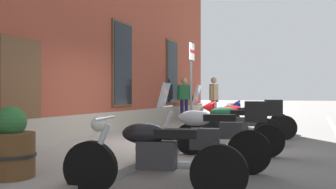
% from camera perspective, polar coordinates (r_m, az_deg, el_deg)
% --- Properties ---
extents(ground_plane, '(140.00, 140.00, 0.00)m').
position_cam_1_polar(ground_plane, '(8.52, 3.22, -8.03)').
color(ground_plane, '#565451').
extents(sidewalk, '(27.08, 2.81, 0.12)m').
position_cam_1_polar(sidewalk, '(9.03, -5.35, -7.17)').
color(sidewalk, gray).
rests_on(sidewalk, ground_plane).
extents(motorcycle_black_naked, '(0.67, 2.14, 0.93)m').
position_cam_1_polar(motorcycle_black_naked, '(4.42, -2.56, -9.33)').
color(motorcycle_black_naked, black).
rests_on(motorcycle_black_naked, ground_plane).
extents(motorcycle_silver_touring, '(0.70, 2.08, 1.38)m').
position_cam_1_polar(motorcycle_silver_touring, '(5.90, 6.07, -6.01)').
color(motorcycle_silver_touring, black).
rests_on(motorcycle_silver_touring, ground_plane).
extents(motorcycle_green_touring, '(0.73, 2.10, 1.38)m').
position_cam_1_polar(motorcycle_green_touring, '(7.50, 9.89, -4.71)').
color(motorcycle_green_touring, black).
rests_on(motorcycle_green_touring, ground_plane).
extents(motorcycle_red_sport, '(0.62, 2.06, 1.07)m').
position_cam_1_polar(motorcycle_red_sport, '(9.07, 9.65, -3.86)').
color(motorcycle_red_sport, black).
rests_on(motorcycle_red_sport, ground_plane).
extents(motorcycle_grey_naked, '(0.62, 2.18, 0.96)m').
position_cam_1_polar(motorcycle_grey_naked, '(10.55, 12.69, -3.86)').
color(motorcycle_grey_naked, black).
rests_on(motorcycle_grey_naked, ground_plane).
extents(motorcycle_blue_sport, '(0.80, 1.99, 1.02)m').
position_cam_1_polar(motorcycle_blue_sport, '(12.16, 12.59, -2.98)').
color(motorcycle_blue_sport, black).
rests_on(motorcycle_blue_sport, ground_plane).
extents(pedestrian_tan_coat, '(0.66, 0.26, 1.72)m').
position_cam_1_polar(pedestrian_tan_coat, '(14.49, 6.85, -0.38)').
color(pedestrian_tan_coat, '#2D3351').
rests_on(pedestrian_tan_coat, sidewalk).
extents(pedestrian_striped_shirt, '(0.40, 0.62, 1.74)m').
position_cam_1_polar(pedestrian_striped_shirt, '(15.50, 2.44, -0.31)').
color(pedestrian_striped_shirt, '#1E1E4C').
rests_on(pedestrian_striped_shirt, sidewalk).
extents(parking_sign, '(0.36, 0.07, 2.42)m').
position_cam_1_polar(parking_sign, '(9.81, 3.51, 2.91)').
color(parking_sign, '#4C4C51').
rests_on(parking_sign, sidewalk).
extents(barrel_planter, '(0.63, 0.63, 0.92)m').
position_cam_1_polar(barrel_planter, '(5.33, -22.38, -7.35)').
color(barrel_planter, brown).
rests_on(barrel_planter, sidewalk).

